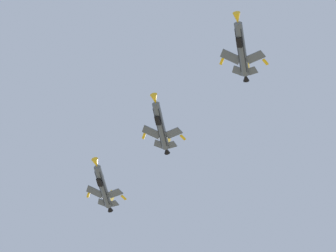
# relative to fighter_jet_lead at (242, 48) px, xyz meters

# --- Properties ---
(fighter_jet_lead) EXTENTS (10.10, 15.95, 4.89)m
(fighter_jet_lead) POSITION_rel_fighter_jet_lead_xyz_m (0.00, 0.00, 0.00)
(fighter_jet_lead) COLOR #4C5666
(fighter_jet_left_wing) EXTENTS (10.20, 15.95, 4.77)m
(fighter_jet_left_wing) POSITION_rel_fighter_jet_lead_xyz_m (-20.81, 15.40, 1.09)
(fighter_jet_left_wing) COLOR #4C5666
(fighter_jet_right_wing) EXTENTS (10.20, 15.95, 4.77)m
(fighter_jet_right_wing) POSITION_rel_fighter_jet_lead_xyz_m (-38.39, 29.73, 1.93)
(fighter_jet_right_wing) COLOR #4C5666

